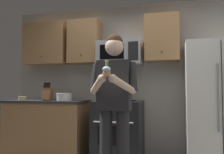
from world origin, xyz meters
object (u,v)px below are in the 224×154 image
Objects in this scene: bowl_large_white at (64,97)px; cupcake at (107,71)px; person at (114,99)px; bowl_small_colored at (23,98)px; microwave at (120,53)px; refrigerator at (218,104)px; oven_range at (118,130)px; knife_block at (47,94)px.

bowl_large_white is 1.60× the size of cupcake.
bowl_small_colored is at bearing 150.50° from person.
microwave reaches higher than refrigerator.
bowl_small_colored is 2.27m from person.
oven_range is 1.69m from cupcake.
person is 0.44m from cupcake.
microwave is 1.72m from refrigerator.
knife_block is 0.18× the size of person.
knife_block is 0.30m from bowl_large_white.
knife_block is at bearing 143.34° from person.
refrigerator reaches higher than bowl_large_white.
oven_range is 1.39m from knife_block.
microwave is 0.42× the size of person.
oven_range is 0.52× the size of refrigerator.
refrigerator is 6.48× the size of bowl_large_white.
refrigerator is at bearing -6.03° from microwave.
bowl_small_colored is at bearing -179.78° from oven_range.
person is at bearing -80.58° from microwave.
refrigerator is 2.77m from knife_block.
cupcake is (0.21, -1.45, 0.83)m from oven_range.
bowl_large_white is at bearing 1.73° from bowl_small_colored.
refrigerator is at bearing -1.50° from oven_range.
person is at bearing -140.03° from refrigerator.
oven_range is 1.84m from bowl_small_colored.
oven_range is 2.91× the size of knife_block.
bowl_large_white is 1.91m from cupcake.
person reaches higher than bowl_small_colored.
refrigerator is 12.49× the size of bowl_small_colored.
bowl_large_white is at bearing 135.81° from person.
microwave is 0.41× the size of refrigerator.
microwave is at bearing 97.47° from cupcake.
bowl_small_colored is (-0.50, 0.02, -0.08)m from knife_block.
bowl_small_colored is at bearing -178.27° from bowl_large_white.
bowl_large_white is 1.93× the size of bowl_small_colored.
bowl_large_white reaches higher than bowl_small_colored.
microwave is 1.45m from person.
knife_block is 1.83m from person.
microwave is at bearing 6.73° from knife_block.
bowl_small_colored is at bearing -175.92° from microwave.
cupcake reaches higher than bowl_large_white.
cupcake is at bearing -90.00° from person.
microwave is 1.93m from bowl_small_colored.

